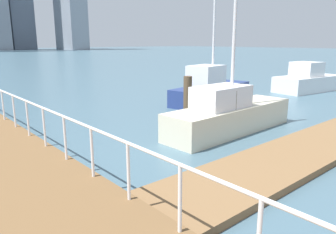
{
  "coord_description": "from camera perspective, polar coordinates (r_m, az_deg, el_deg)",
  "views": [
    {
      "loc": [
        -6.06,
        6.95,
        3.14
      ],
      "look_at": [
        -1.51,
        12.23,
        1.5
      ],
      "focal_mm": 34.54,
      "sensor_mm": 36.0,
      "label": 1
    }
  ],
  "objects": [
    {
      "name": "moored_boat_2",
      "position": [
        11.54,
        10.69,
        0.55
      ],
      "size": [
        5.6,
        1.63,
        6.73
      ],
      "color": "beige",
      "rests_on": "ground_plane"
    },
    {
      "name": "moored_boat_1",
      "position": [
        22.71,
        23.44,
        5.88
      ],
      "size": [
        5.06,
        2.53,
        1.88
      ],
      "color": "white",
      "rests_on": "ground_plane"
    },
    {
      "name": "ground_plane",
      "position": [
        14.73,
        -15.49,
        0.4
      ],
      "size": [
        300.0,
        300.0,
        0.0
      ],
      "primitive_type": "plane",
      "color": "#476675"
    },
    {
      "name": "moored_boat_3",
      "position": [
        17.22,
        7.53,
        4.94
      ],
      "size": [
        5.86,
        2.74,
        6.6
      ],
      "color": "navy",
      "rests_on": "ground_plane"
    },
    {
      "name": "boardwalk_railing",
      "position": [
        5.14,
        -2.92,
        -8.84
      ],
      "size": [
        0.06,
        30.44,
        1.08
      ],
      "color": "white",
      "rests_on": "boardwalk"
    },
    {
      "name": "floating_dock",
      "position": [
        9.52,
        21.13,
        -6.43
      ],
      "size": [
        10.93,
        2.0,
        0.18
      ],
      "primitive_type": "cube",
      "color": "olive",
      "rests_on": "ground_plane"
    },
    {
      "name": "dock_piling_0",
      "position": [
        10.96,
        11.16,
        0.55
      ],
      "size": [
        0.33,
        0.33,
        1.58
      ],
      "primitive_type": "cylinder",
      "color": "#473826",
      "rests_on": "ground_plane"
    },
    {
      "name": "dock_piling_1",
      "position": [
        13.8,
        3.47,
        3.66
      ],
      "size": [
        0.36,
        0.36,
        1.72
      ],
      "primitive_type": "cylinder",
      "color": "brown",
      "rests_on": "ground_plane"
    }
  ]
}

